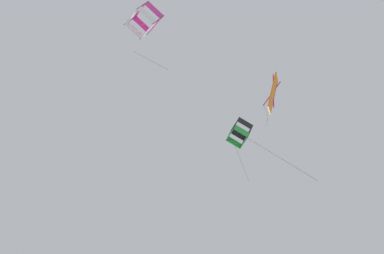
{
  "coord_description": "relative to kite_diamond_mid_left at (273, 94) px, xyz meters",
  "views": [
    {
      "loc": [
        10.75,
        -18.49,
        1.99
      ],
      "look_at": [
        -2.76,
        -3.13,
        28.14
      ],
      "focal_mm": 57.99,
      "sensor_mm": 36.0,
      "label": 1
    }
  ],
  "objects": [
    {
      "name": "kite_diamond_mid_left",
      "position": [
        0.0,
        0.0,
        0.0
      ],
      "size": [
        2.69,
        2.0,
        6.29
      ],
      "rotation": [
        0.43,
        0.0,
        2.63
      ],
      "color": "orange"
    },
    {
      "name": "kite_box_far_centre",
      "position": [
        -7.58,
        8.25,
        11.29
      ],
      "size": [
        1.74,
        2.01,
        5.92
      ],
      "rotation": [
        0.33,
        0.0,
        2.73
      ],
      "color": "black"
    },
    {
      "name": "kite_box_upper_right",
      "position": [
        -5.4,
        -3.32,
        8.79
      ],
      "size": [
        2.52,
        2.13,
        6.06
      ],
      "rotation": [
        0.37,
        0.0,
        2.96
      ],
      "color": "#DB2D93"
    }
  ]
}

